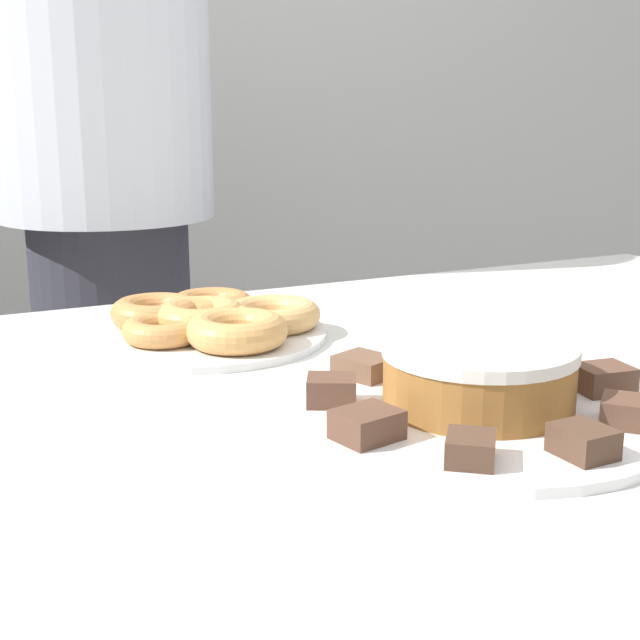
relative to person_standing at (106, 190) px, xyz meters
The scene contains 21 objects.
wall_back 0.89m from the person_standing, 84.45° to the left, with size 8.00×0.05×2.60m.
table 0.84m from the person_standing, 84.54° to the right, with size 1.77×1.01×0.77m.
person_standing is the anchor object (origin of this frame).
plate_cake 0.96m from the person_standing, 81.87° to the right, with size 0.38×0.38×0.01m.
plate_donuts 0.57m from the person_standing, 91.24° to the right, with size 0.32×0.32×0.01m.
frosted_cake 0.96m from the person_standing, 81.87° to the right, with size 0.19×0.19×0.06m.
lamington_0 1.01m from the person_standing, 74.10° to the right, with size 0.06×0.05×0.03m.
lamington_1 0.92m from the person_standing, 73.66° to the right, with size 0.06×0.06×0.03m.
lamington_2 0.84m from the person_standing, 77.53° to the right, with size 0.05×0.06×0.02m.
lamington_3 0.83m from the person_standing, 84.20° to the right, with size 0.07×0.07×0.02m.
lamington_4 0.89m from the person_standing, 89.31° to the right, with size 0.06×0.06×0.03m.
lamington_5 0.98m from the person_standing, 90.20° to the right, with size 0.06×0.06×0.03m.
lamington_6 1.06m from the person_standing, 87.42° to the right, with size 0.06×0.06×0.02m.
lamington_7 1.10m from the person_standing, 82.69° to the right, with size 0.04×0.05×0.03m.
lamington_8 1.08m from the person_standing, 77.69° to the right, with size 0.07×0.07×0.02m.
donut_0 0.56m from the person_standing, 91.24° to the right, with size 0.12×0.12×0.04m.
donut_1 0.65m from the person_standing, 89.63° to the right, with size 0.12×0.12×0.04m.
donut_2 0.59m from the person_standing, 82.52° to the right, with size 0.13×0.13×0.03m.
donut_3 0.51m from the person_standing, 87.26° to the right, with size 0.11×0.11×0.03m.
donut_4 0.51m from the person_standing, 96.34° to the right, with size 0.12×0.12×0.04m.
donut_5 0.60m from the person_standing, 96.85° to the right, with size 0.10×0.10×0.03m.
Camera 1 is at (-0.44, -0.80, 1.07)m, focal length 50.00 mm.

